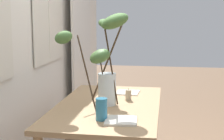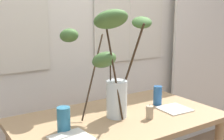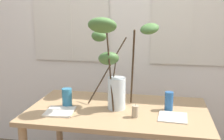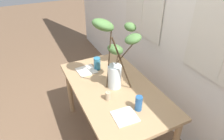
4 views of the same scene
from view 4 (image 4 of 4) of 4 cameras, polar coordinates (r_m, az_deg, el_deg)
The scene contains 9 objects.
ground at distance 2.63m, azimuth 0.54°, elevation -17.73°, with size 14.00×14.00×0.00m, color brown.
back_wall_with_windows at distance 2.22m, azimuth 19.10°, elevation 14.33°, with size 5.84×0.14×2.76m.
dining_table at distance 2.17m, azimuth 0.63°, elevation -6.84°, with size 1.39×0.80×0.74m.
vase_with_branches at distance 1.95m, azimuth 0.79°, elevation 5.10°, with size 0.62×0.60×0.75m.
drinking_glass_blue_left at distance 2.37m, azimuth -4.21°, elevation 1.82°, with size 0.08×0.08×0.15m, color teal.
drinking_glass_blue_right at distance 1.83m, azimuth 7.52°, elevation -9.27°, with size 0.07×0.07×0.15m, color #235693.
plate_square_left at distance 2.38m, azimuth -7.21°, elevation -0.16°, with size 0.21×0.21×0.01m, color silver.
plate_square_right at distance 1.80m, azimuth 3.65°, elevation -12.88°, with size 0.20×0.20×0.01m, color silver.
pillar_candle at distance 1.93m, azimuth -1.15°, elevation -7.34°, with size 0.05×0.05×0.10m.
Camera 4 is at (1.50, -0.75, 2.02)m, focal length 32.51 mm.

